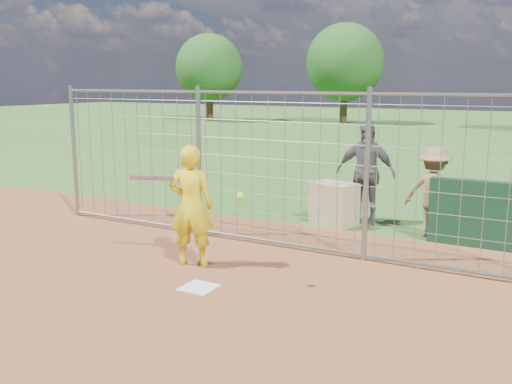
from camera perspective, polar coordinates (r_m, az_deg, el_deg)
The scene contains 8 objects.
ground at distance 7.79m, azimuth -4.87°, elevation -9.12°, with size 100.00×100.00×0.00m, color #2D591E.
home_plate at distance 7.63m, azimuth -5.72°, elevation -9.49°, with size 0.43×0.43×0.02m, color silver.
batter at distance 8.33m, azimuth -6.51°, elevation -1.39°, with size 0.65×0.43×1.79m, color yellow.
bystander_b at distance 10.95m, azimuth 10.86°, elevation 1.88°, with size 1.14×0.48×1.95m, color #505055.
bystander_c at distance 10.33m, azimuth 17.32°, elevation -0.00°, with size 1.02×0.59×1.58m, color olive.
equipment_bin at distance 10.87m, azimuth 7.82°, elevation -1.17°, with size 0.80×0.55×0.80m, color tan.
equipment_in_play at distance 8.10m, azimuth -7.93°, elevation 0.96°, with size 2.00×0.50×0.15m.
backstop_fence at distance 9.14m, azimuth 2.03°, elevation 2.10°, with size 9.08×0.08×2.60m.
Camera 1 is at (4.12, -6.04, 2.68)m, focal length 40.00 mm.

